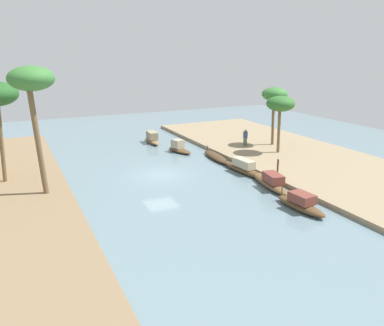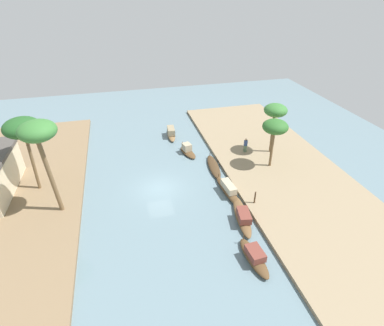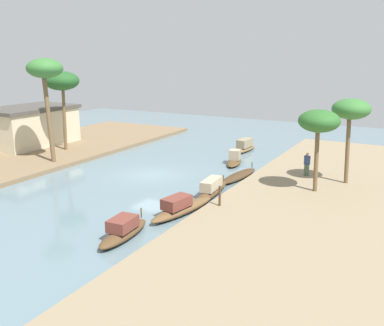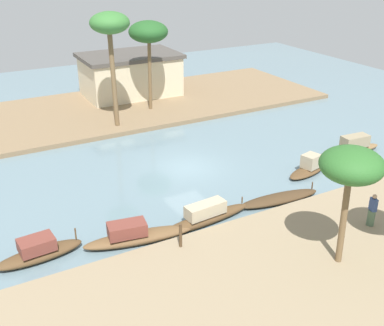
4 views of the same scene
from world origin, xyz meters
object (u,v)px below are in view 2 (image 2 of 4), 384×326
Objects in this scene: palm_tree_right_tall at (38,134)px; sampan_upstream_small at (228,190)px; sampan_midstream at (188,150)px; palm_tree_left_far at (276,111)px; sampan_downstream_large at (214,167)px; palm_tree_left_near at (275,127)px; person_on_near_bank at (245,146)px; mooring_post at (255,197)px; palm_tree_right_short at (22,129)px; sampan_foreground at (242,216)px; sampan_with_tall_canopy at (171,133)px; sampan_open_hull at (254,256)px.

sampan_upstream_small is at bearing -93.68° from palm_tree_right_tall.
sampan_midstream is 10.74m from palm_tree_left_far.
sampan_downstream_large is (4.66, -0.02, -0.21)m from sampan_upstream_small.
palm_tree_left_near reaches higher than sampan_midstream.
person_on_near_bank is at bearing 21.55° from palm_tree_left_near.
sampan_upstream_small is at bearing 36.11° from mooring_post.
sampan_upstream_small is 16.79m from palm_tree_right_tall.
mooring_post is 21.04m from palm_tree_right_short.
mooring_post reaches higher than sampan_foreground.
sampan_open_hull is at bearing -169.73° from sampan_with_tall_canopy.
palm_tree_right_short is at bearing 86.03° from palm_tree_left_near.
palm_tree_right_short is (7.10, 18.98, 5.63)m from mooring_post.
sampan_upstream_small is 10.66m from palm_tree_left_far.
person_on_near_bank reaches higher than sampan_with_tall_canopy.
sampan_downstream_large is 18.49m from palm_tree_right_short.
palm_tree_right_tall is at bearing -150.45° from palm_tree_right_short.
palm_tree_right_short is (-3.63, 15.36, 6.17)m from sampan_midstream.
person_on_near_bank is 22.56m from palm_tree_right_short.
person_on_near_bank is at bearing -73.67° from palm_tree_right_tall.
palm_tree_right_tall reaches higher than sampan_upstream_small.
palm_tree_right_short is (4.85, 17.34, 6.14)m from sampan_upstream_small.
palm_tree_left_near is 3.22m from palm_tree_left_far.
sampan_foreground is 0.99× the size of sampan_upstream_small.
mooring_post reaches higher than sampan_downstream_large.
palm_tree_left_far is 23.09m from palm_tree_right_tall.
sampan_midstream reaches higher than sampan_foreground.
sampan_midstream is 2.00× the size of person_on_near_bank.
sampan_downstream_large is at bearing -165.94° from sampan_midstream.
sampan_midstream is (3.82, 2.00, 0.19)m from sampan_downstream_large.
sampan_open_hull is 21.73m from palm_tree_right_short.
palm_tree_left_near is at bearing -52.75° from person_on_near_bank.
sampan_upstream_small is 1.33× the size of sampan_with_tall_canopy.
sampan_upstream_small is 1.36× the size of sampan_open_hull.
sampan_midstream is (8.48, 1.98, -0.02)m from sampan_upstream_small.
sampan_upstream_small is 1.61× the size of sampan_midstream.
sampan_open_hull is 0.69× the size of palm_tree_left_far.
sampan_with_tall_canopy reaches higher than sampan_downstream_large.
palm_tree_left_far is at bearing -27.33° from sampan_foreground.
palm_tree_left_far is at bearing -54.96° from sampan_upstream_small.
person_on_near_bank is 0.20× the size of palm_tree_right_tall.
palm_tree_right_tall is (-2.27, 20.98, 2.80)m from palm_tree_left_near.
palm_tree_right_tall is (-5.11, 22.40, 2.30)m from palm_tree_left_far.
sampan_with_tall_canopy is 21.52m from sampan_open_hull.
mooring_post is (-15.66, -4.65, 0.45)m from sampan_with_tall_canopy.
sampan_upstream_small is at bearing 119.08° from palm_tree_left_near.
sampan_with_tall_canopy is at bearing 7.70° from sampan_upstream_small.
sampan_midstream is at bearing -60.29° from palm_tree_right_tall.
palm_tree_left_near is (11.26, -6.77, 4.40)m from sampan_open_hull.
sampan_open_hull is 0.76× the size of palm_tree_left_near.
palm_tree_right_short is (-8.55, 14.34, 6.08)m from sampan_with_tall_canopy.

